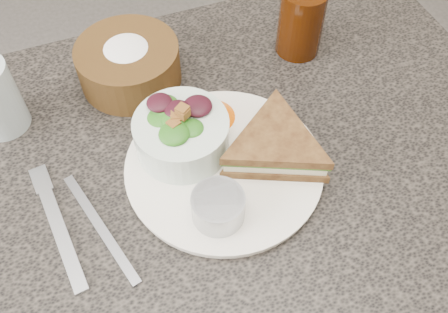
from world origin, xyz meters
TOP-DOWN VIEW (x-y plane):
  - dining_table at (0.00, 0.00)m, footprint 1.00×0.70m
  - dinner_plate at (0.04, 0.00)m, footprint 0.27×0.27m
  - sandwich at (0.11, -0.01)m, footprint 0.22×0.22m
  - salad_bowl at (-0.01, 0.05)m, footprint 0.15×0.15m
  - dressing_ramekin at (0.00, -0.07)m, footprint 0.07×0.07m
  - orange_wedge at (0.05, 0.09)m, footprint 0.08×0.08m
  - fork at (-0.19, -0.01)m, footprint 0.04×0.18m
  - knife at (-0.14, -0.03)m, footprint 0.06×0.18m
  - bread_basket at (-0.04, 0.22)m, footprint 0.17×0.17m
  - cola_glass at (0.24, 0.19)m, footprint 0.09×0.09m

SIDE VIEW (x-z plane):
  - dining_table at x=0.00m, z-range 0.00..0.75m
  - knife at x=-0.14m, z-range 0.75..0.75m
  - fork at x=-0.19m, z-range 0.75..0.75m
  - dinner_plate at x=0.04m, z-range 0.75..0.76m
  - orange_wedge at x=0.05m, z-range 0.76..0.79m
  - dressing_ramekin at x=0.00m, z-range 0.76..0.80m
  - sandwich at x=0.11m, z-range 0.76..0.81m
  - bread_basket at x=-0.04m, z-range 0.75..0.84m
  - salad_bowl at x=-0.01m, z-range 0.76..0.84m
  - cola_glass at x=0.24m, z-range 0.75..0.87m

